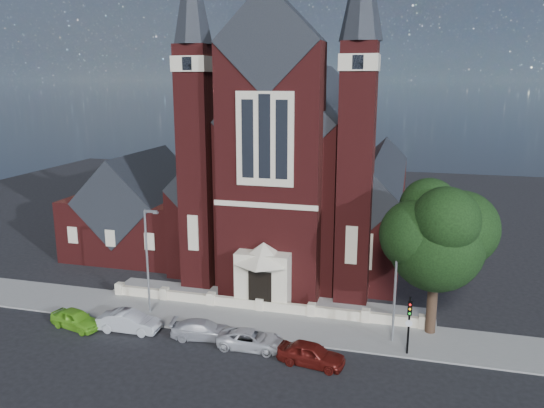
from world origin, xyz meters
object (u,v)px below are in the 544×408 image
(car_white_suv, at_px, (251,340))
(car_dark_red, at_px, (311,354))
(street_lamp_right, at_px, (397,278))
(car_silver_a, at_px, (129,322))
(car_silver_b, at_px, (203,330))
(car_lime_van, at_px, (76,319))
(church, at_px, (304,171))
(traffic_signal, at_px, (409,318))
(parish_hall, at_px, (142,212))
(street_lamp_left, at_px, (148,256))
(street_tree, at_px, (438,239))

(car_white_suv, distance_m, car_dark_red, 4.34)
(street_lamp_right, height_order, car_silver_a, street_lamp_right)
(car_silver_b, relative_size, car_dark_red, 1.03)
(car_lime_van, bearing_deg, church, -13.90)
(traffic_signal, height_order, car_lime_van, traffic_signal)
(traffic_signal, relative_size, car_white_suv, 0.89)
(car_white_suv, bearing_deg, traffic_signal, -81.58)
(car_lime_van, distance_m, car_silver_b, 9.37)
(traffic_signal, bearing_deg, street_lamp_right, 120.01)
(church, xyz_separation_m, car_silver_a, (-7.99, -22.03, -7.46))
(street_lamp_right, bearing_deg, church, 118.04)
(parish_hall, xyz_separation_m, traffic_signal, (27.00, -15.57, -1.43))
(street_lamp_right, bearing_deg, car_lime_van, -170.69)
(car_white_suv, bearing_deg, street_lamp_right, -71.38)
(street_lamp_left, xyz_separation_m, traffic_signal, (18.91, -1.57, -2.02))
(parish_hall, bearing_deg, car_lime_van, -76.88)
(car_lime_van, bearing_deg, parish_hall, 27.04)
(street_tree, relative_size, car_lime_van, 2.68)
(traffic_signal, distance_m, car_dark_red, 6.62)
(church, xyz_separation_m, street_lamp_right, (10.09, -18.94, -3.59))
(parish_hall, height_order, car_dark_red, parish_hall)
(parish_hall, distance_m, street_tree, 31.27)
(church, distance_m, car_silver_a, 24.59)
(parish_hall, xyz_separation_m, street_lamp_right, (26.09, -14.00, 0.59))
(car_lime_van, xyz_separation_m, car_silver_a, (3.91, 0.51, 0.04))
(car_white_suv, bearing_deg, car_lime_van, 90.67)
(street_lamp_right, xyz_separation_m, car_silver_b, (-12.66, -2.75, -3.96))
(traffic_signal, height_order, car_white_suv, traffic_signal)
(street_tree, height_order, street_lamp_right, street_tree)
(parish_hall, relative_size, car_dark_red, 2.87)
(car_lime_van, bearing_deg, street_lamp_left, -33.98)
(car_silver_a, height_order, car_white_suv, car_silver_a)
(street_tree, bearing_deg, car_lime_van, -167.77)
(car_silver_b, xyz_separation_m, car_white_suv, (3.60, -0.48, -0.01))
(traffic_signal, bearing_deg, car_white_suv, -170.58)
(street_tree, relative_size, car_silver_b, 2.45)
(street_tree, xyz_separation_m, car_dark_red, (-7.35, -5.97, -6.24))
(car_white_suv, relative_size, car_dark_red, 1.05)
(car_silver_a, bearing_deg, parish_hall, 22.92)
(street_lamp_right, xyz_separation_m, car_white_suv, (-9.05, -3.23, -3.98))
(car_silver_b, bearing_deg, traffic_signal, -94.47)
(street_lamp_left, distance_m, traffic_signal, 19.08)
(street_tree, distance_m, street_lamp_left, 20.71)
(parish_hall, height_order, street_lamp_left, parish_hall)
(street_lamp_right, distance_m, car_dark_red, 7.53)
(parish_hall, xyz_separation_m, car_white_suv, (17.04, -17.23, -3.39))
(parish_hall, distance_m, car_silver_b, 21.73)
(church, relative_size, car_white_suv, 7.80)
(street_lamp_right, bearing_deg, traffic_signal, -59.99)
(car_white_suv, bearing_deg, street_lamp_left, 69.17)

